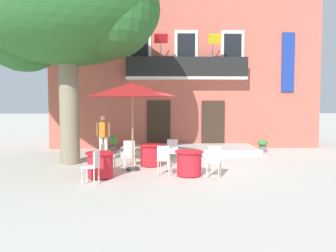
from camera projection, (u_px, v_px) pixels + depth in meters
ground_plane at (187, 168)px, 11.92m from camera, size 120.00×120.00×0.00m
building_facade at (183, 73)px, 18.66m from camera, size 13.00×5.09×7.50m
entrance_step_platform at (188, 149)px, 15.63m from camera, size 5.92×2.57×0.25m
plane_tree at (65, 14)px, 12.44m from camera, size 6.71×5.89×7.45m
cafe_table_near_tree at (100, 165)px, 10.28m from camera, size 0.86×0.86×0.76m
cafe_chair_near_tree_0 at (106, 156)px, 11.02m from camera, size 0.46×0.46×0.91m
cafe_chair_near_tree_1 at (93, 165)px, 9.52m from camera, size 0.47×0.47×0.91m
cafe_table_middle at (189, 163)px, 10.57m from camera, size 0.86×0.86×0.76m
cafe_chair_middle_0 at (214, 159)px, 10.40m from camera, size 0.51×0.51×0.91m
cafe_chair_middle_1 at (164, 158)px, 10.64m from camera, size 0.48×0.48×0.91m
cafe_table_front at (151, 155)px, 12.23m from camera, size 0.86×0.86×0.76m
cafe_chair_front_0 at (129, 151)px, 12.13m from camera, size 0.41×0.41×0.91m
cafe_chair_front_1 at (173, 150)px, 12.34m from camera, size 0.41×0.41×0.91m
cafe_umbrella at (132, 90)px, 11.34m from camera, size 2.90×2.90×2.85m
ground_planter_left at (113, 143)px, 15.36m from camera, size 0.35×0.35×0.80m
ground_planter_right at (263, 145)px, 15.66m from camera, size 0.43×0.43×0.56m
pedestrian_near_entrance at (103, 136)px, 13.25m from camera, size 0.53×0.38×1.71m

